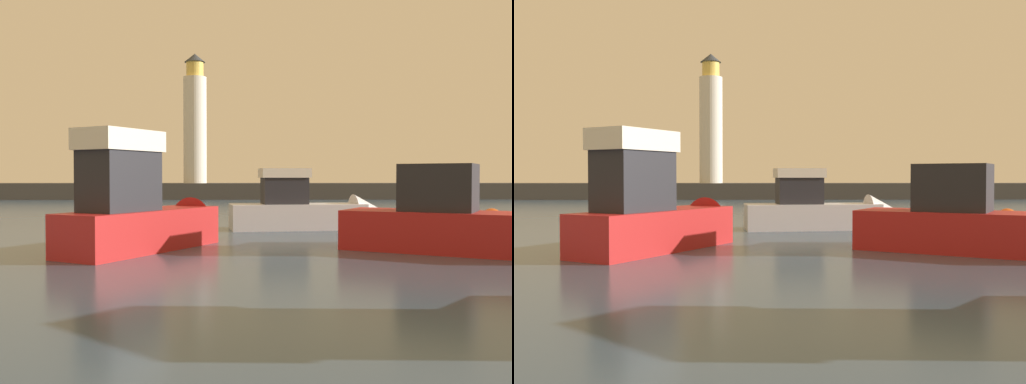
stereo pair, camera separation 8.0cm
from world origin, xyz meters
TOP-DOWN VIEW (x-y plane):
  - ground_plane at (0.00, 31.44)m, footprint 220.00×220.00m
  - breakwater at (0.00, 62.88)m, footprint 71.38×5.01m
  - lighthouse at (-3.64, 62.88)m, footprint 2.56×2.56m
  - motorboat_0 at (9.20, 16.87)m, footprint 9.07×6.64m
  - motorboat_1 at (4.68, 25.90)m, footprint 7.87×2.83m
  - motorboat_3 at (-1.93, 18.59)m, footprint 5.58×7.63m
  - mooring_buoy at (13.26, 26.06)m, footprint 0.95×0.95m

SIDE VIEW (x-z plane):
  - ground_plane at x=0.00m, z-range 0.00..0.00m
  - mooring_buoy at x=13.26m, z-range 0.00..0.95m
  - motorboat_1 at x=4.68m, z-range -0.71..2.47m
  - breakwater at x=0.00m, z-range 0.00..1.77m
  - motorboat_0 at x=9.20m, z-range -0.75..2.57m
  - motorboat_3 at x=-1.93m, z-range -0.78..3.35m
  - lighthouse at x=-3.64m, z-range 1.39..15.74m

